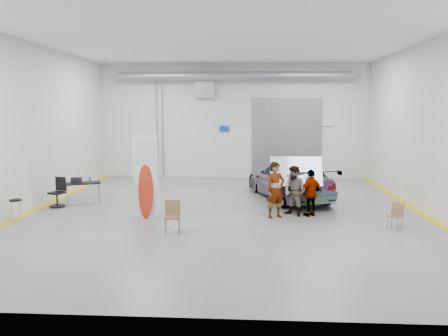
# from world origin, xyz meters

# --- Properties ---
(ground) EXTENTS (16.00, 16.00, 0.00)m
(ground) POSITION_xyz_m (0.00, 0.00, 0.00)
(ground) COLOR slate
(ground) RESTS_ON ground
(room_shell) EXTENTS (14.02, 16.18, 6.01)m
(room_shell) POSITION_xyz_m (0.24, 2.22, 4.08)
(room_shell) COLOR silver
(room_shell) RESTS_ON ground
(sedan_car) EXTENTS (3.63, 5.68, 1.53)m
(sedan_car) POSITION_xyz_m (2.46, 2.47, 0.77)
(sedan_car) COLOR silver
(sedan_car) RESTS_ON ground
(person_a) EXTENTS (0.82, 0.74, 1.89)m
(person_a) POSITION_xyz_m (1.72, -0.75, 0.95)
(person_a) COLOR #996E53
(person_a) RESTS_ON ground
(person_b) EXTENTS (1.06, 1.04, 1.72)m
(person_b) POSITION_xyz_m (2.39, -0.47, 0.86)
(person_b) COLOR #435F7B
(person_b) RESTS_ON ground
(person_c) EXTENTS (0.98, 0.85, 1.61)m
(person_c) POSITION_xyz_m (2.94, -0.47, 0.80)
(person_c) COLOR #A46636
(person_c) RESTS_ON ground
(surfboard_display) EXTENTS (0.83, 0.27, 2.94)m
(surfboard_display) POSITION_xyz_m (-2.60, -1.13, 1.19)
(surfboard_display) COLOR white
(surfboard_display) RESTS_ON ground
(folding_chair_near) EXTENTS (0.50, 0.52, 0.96)m
(folding_chair_near) POSITION_xyz_m (-1.39, -2.84, 0.30)
(folding_chair_near) COLOR brown
(folding_chair_near) RESTS_ON ground
(folding_chair_far) EXTENTS (0.51, 0.58, 0.78)m
(folding_chair_far) POSITION_xyz_m (5.26, -1.95, 0.24)
(folding_chair_far) COLOR brown
(folding_chair_far) RESTS_ON ground
(shop_stool) EXTENTS (0.39, 0.39, 0.77)m
(shop_stool) POSITION_xyz_m (-6.60, -1.92, 0.38)
(shop_stool) COLOR black
(shop_stool) RESTS_ON ground
(work_table) EXTENTS (1.44, 1.12, 1.05)m
(work_table) POSITION_xyz_m (-5.63, 1.07, 0.81)
(work_table) COLOR gray
(work_table) RESTS_ON ground
(office_chair) EXTENTS (0.60, 0.63, 1.08)m
(office_chair) POSITION_xyz_m (-6.30, 0.45, 0.47)
(office_chair) COLOR black
(office_chair) RESTS_ON ground
(trunk_lid) EXTENTS (1.79, 1.08, 0.04)m
(trunk_lid) POSITION_xyz_m (2.46, 0.08, 1.55)
(trunk_lid) COLOR silver
(trunk_lid) RESTS_ON sedan_car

